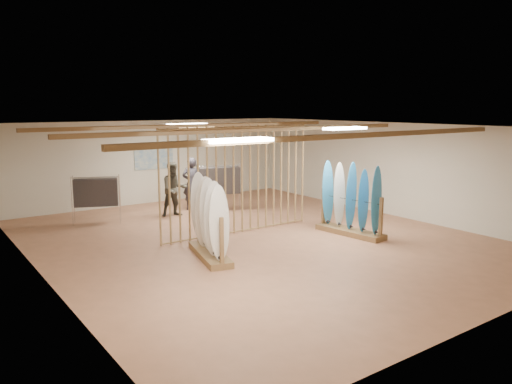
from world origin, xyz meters
TOP-DOWN VIEW (x-y plane):
  - floor at (0.00, 0.00)m, footprint 12.00×12.00m
  - ceiling at (0.00, 0.00)m, footprint 12.00×12.00m
  - wall_back at (0.00, 6.00)m, footprint 12.00×0.00m
  - wall_front at (0.00, -6.00)m, footprint 12.00×0.00m
  - wall_left at (-5.00, 0.00)m, footprint 0.00×12.00m
  - wall_right at (5.00, 0.00)m, footprint 0.00×12.00m
  - ceiling_slats at (0.00, 0.00)m, footprint 9.50×6.12m
  - light_panels at (0.00, 0.00)m, footprint 1.20×0.35m
  - bamboo_partition at (0.00, 0.80)m, footprint 4.45×0.05m
  - poster at (0.00, 5.98)m, footprint 1.40×0.03m
  - rack_left at (-1.70, -0.62)m, footprint 0.96×1.98m
  - rack_right at (2.26, -1.03)m, footprint 0.72×1.97m
  - clothing_rack_a at (-2.65, 4.03)m, footprint 1.21×0.76m
  - clothing_rack_b at (1.09, 3.51)m, footprint 1.32×0.78m
  - shopper_a at (0.42, 4.08)m, footprint 0.84×0.81m
  - shopper_b at (-0.44, 3.60)m, footprint 0.99×0.83m

SIDE VIEW (x-z plane):
  - floor at x=0.00m, z-range 0.00..0.00m
  - rack_left at x=-1.70m, z-range -0.29..1.53m
  - rack_right at x=2.26m, z-range -0.29..1.55m
  - clothing_rack_a at x=-2.65m, z-range 0.21..1.57m
  - shopper_b at x=-0.44m, z-range 0.00..1.86m
  - shopper_a at x=0.42m, z-range 0.00..1.92m
  - clothing_rack_b at x=1.09m, z-range 0.22..1.70m
  - bamboo_partition at x=0.00m, z-range 0.01..2.79m
  - wall_back at x=0.00m, z-range -4.60..7.40m
  - wall_front at x=0.00m, z-range -4.60..7.40m
  - wall_left at x=-5.00m, z-range -4.60..7.40m
  - wall_right at x=5.00m, z-range -4.60..7.40m
  - poster at x=0.00m, z-range 1.15..2.05m
  - ceiling_slats at x=0.00m, z-range 2.67..2.77m
  - light_panels at x=0.00m, z-range 2.71..2.77m
  - ceiling at x=0.00m, z-range 2.80..2.80m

